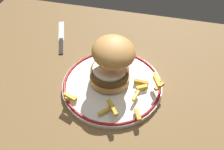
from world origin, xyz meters
TOP-DOWN VIEW (x-y plane):
  - ground_plane at (0.00, 0.00)cm, footprint 115.02×80.49cm
  - dinner_plate at (-4.00, 2.19)cm, footprint 26.63×26.63cm
  - burger at (-4.42, 3.96)cm, footprint 16.00×15.93cm
  - fries_pile at (-0.95, 1.94)cm, footprint 23.72×25.82cm
  - knife at (-25.17, 18.20)cm, footprint 8.03×17.29cm

SIDE VIEW (x-z plane):
  - ground_plane at x=0.00cm, z-range -4.00..0.00cm
  - knife at x=-25.17cm, z-range -0.09..0.61cm
  - dinner_plate at x=-4.00cm, z-range 0.04..1.64cm
  - fries_pile at x=-0.95cm, z-range 1.20..4.14cm
  - burger at x=-4.42cm, z-range 1.45..13.94cm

